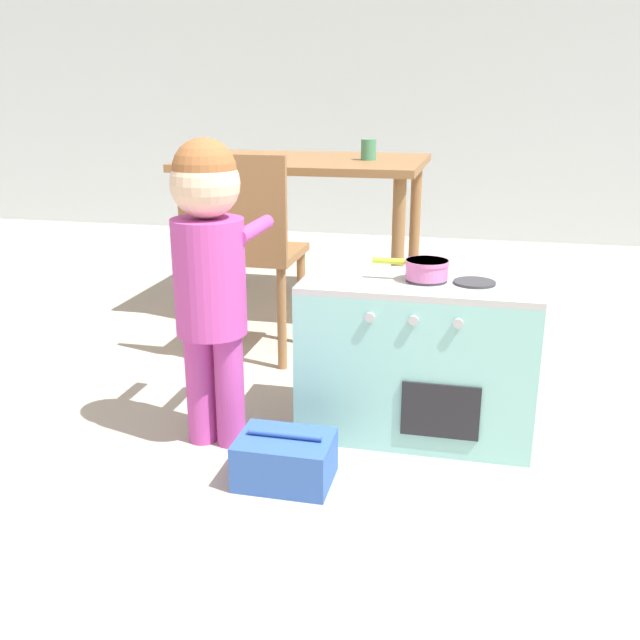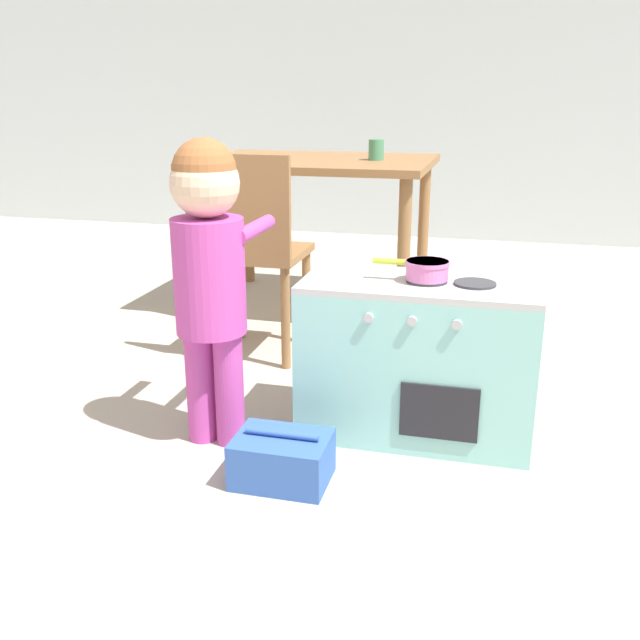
% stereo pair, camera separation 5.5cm
% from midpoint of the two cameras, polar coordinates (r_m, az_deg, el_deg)
% --- Properties ---
extents(ground_plane, '(16.00, 16.00, 0.00)m').
position_cam_midpoint_polar(ground_plane, '(1.65, -2.16, -21.28)').
color(ground_plane, '#B2A899').
extents(wall_back, '(10.00, 0.06, 2.60)m').
position_cam_midpoint_polar(wall_back, '(5.31, 11.12, 20.38)').
color(wall_back, silver).
rests_on(wall_back, ground_plane).
extents(play_kitchen, '(0.71, 0.35, 0.50)m').
position_cam_midpoint_polar(play_kitchen, '(2.23, 8.49, -3.09)').
color(play_kitchen, '#8CD1CC').
rests_on(play_kitchen, ground_plane).
extents(toy_pot, '(0.23, 0.13, 0.06)m').
position_cam_midpoint_polar(toy_pot, '(2.15, 9.21, 4.09)').
color(toy_pot, pink).
rests_on(toy_pot, play_kitchen).
extents(child_figure, '(0.23, 0.37, 0.92)m').
position_cam_midpoint_polar(child_figure, '(2.08, -8.12, 5.06)').
color(child_figure, '#BC429E').
rests_on(child_figure, ground_plane).
extents(toy_basket, '(0.26, 0.19, 0.15)m').
position_cam_midpoint_polar(toy_basket, '(2.01, -2.25, -11.05)').
color(toy_basket, '#335BB2').
rests_on(toy_basket, ground_plane).
extents(dining_table, '(1.10, 0.86, 0.73)m').
position_cam_midpoint_polar(dining_table, '(3.50, 0.14, 11.27)').
color(dining_table, olive).
rests_on(dining_table, ground_plane).
extents(dining_chair_near, '(0.36, 0.36, 0.82)m').
position_cam_midpoint_polar(dining_chair_near, '(2.81, -4.68, 5.62)').
color(dining_chair_near, olive).
rests_on(dining_chair_near, ground_plane).
extents(cup_on_table, '(0.07, 0.07, 0.09)m').
position_cam_midpoint_polar(cup_on_table, '(3.41, 4.99, 13.41)').
color(cup_on_table, '#478E66').
rests_on(cup_on_table, dining_table).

